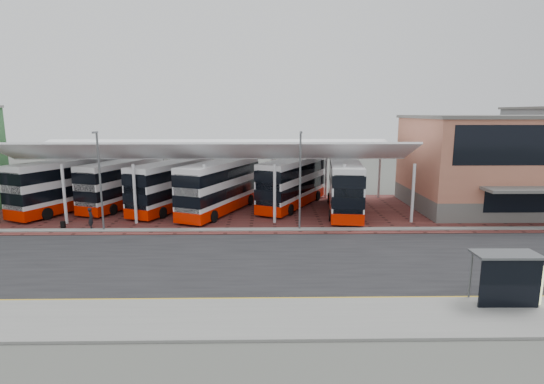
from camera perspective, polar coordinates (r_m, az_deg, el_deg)
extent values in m
plane|color=#4A4C46|center=(28.95, 0.73, -8.54)|extent=(140.00, 140.00, 0.00)
cube|color=black|center=(28.01, 0.79, -9.20)|extent=(120.00, 14.00, 0.02)
cube|color=brown|center=(41.53, 2.97, -2.57)|extent=(72.00, 16.00, 0.06)
cube|color=slate|center=(20.64, 1.49, -16.60)|extent=(120.00, 4.00, 0.14)
cube|color=slate|center=(34.84, 0.43, -5.08)|extent=(120.00, 0.80, 0.14)
cube|color=gold|center=(22.45, 1.27, -14.36)|extent=(120.00, 0.12, 0.01)
cube|color=gold|center=(22.72, 1.24, -14.04)|extent=(120.00, 0.12, 0.01)
cylinder|color=silver|center=(52.75, -27.02, 1.62)|extent=(0.26, 0.26, 4.60)
cylinder|color=silver|center=(40.34, -26.14, -0.33)|extent=(0.26, 0.26, 5.20)
cylinder|color=silver|center=(50.40, -20.88, 1.72)|extent=(0.26, 0.26, 4.60)
cylinder|color=silver|center=(38.17, -17.97, -0.32)|extent=(0.26, 0.26, 5.20)
cylinder|color=silver|center=(48.68, -14.22, 1.80)|extent=(0.26, 0.26, 4.60)
cylinder|color=silver|center=(36.86, -9.01, -0.30)|extent=(0.26, 0.26, 5.20)
cylinder|color=silver|center=(47.67, -7.18, 1.86)|extent=(0.26, 0.26, 4.60)
cylinder|color=silver|center=(36.50, 0.35, -0.27)|extent=(0.26, 0.26, 5.20)
cylinder|color=silver|center=(47.39, 0.05, 1.89)|extent=(0.26, 0.26, 4.60)
cylinder|color=silver|center=(37.12, 9.65, -0.24)|extent=(0.26, 0.26, 5.20)
cylinder|color=silver|center=(47.87, 7.26, 1.89)|extent=(0.26, 0.26, 4.60)
cylinder|color=silver|center=(38.68, 18.42, -0.20)|extent=(0.26, 0.26, 5.20)
cylinder|color=silver|center=(49.08, 14.21, 1.87)|extent=(0.26, 0.26, 4.60)
cube|color=white|center=(38.53, -8.71, 5.44)|extent=(37.00, 4.95, 1.95)
cube|color=white|center=(44.09, -7.73, 5.85)|extent=(37.00, 7.12, 1.43)
cube|color=#5D5B57|center=(48.47, 28.51, -0.90)|extent=(18.00, 12.00, 1.80)
cube|color=#BB7157|center=(47.88, 28.98, 4.39)|extent=(18.00, 12.00, 7.20)
cube|color=black|center=(43.33, 32.42, -0.89)|extent=(10.00, 0.25, 2.20)
cube|color=#5D5B57|center=(47.70, 29.39, 8.80)|extent=(18.40, 12.40, 0.30)
cylinder|color=#56595C|center=(36.54, -22.09, 1.18)|extent=(0.16, 0.16, 8.00)
cube|color=#56595C|center=(35.87, -22.71, 7.41)|extent=(0.15, 0.90, 0.15)
cylinder|color=#56595C|center=(34.20, 3.79, 1.34)|extent=(0.16, 0.16, 8.00)
cube|color=#56595C|center=(33.48, 3.92, 8.03)|extent=(0.15, 0.90, 0.15)
cube|color=white|center=(45.96, -25.55, 1.04)|extent=(7.51, 12.01, 4.68)
cube|color=red|center=(46.28, -25.36, -1.29)|extent=(7.57, 12.07, 0.98)
cube|color=black|center=(46.03, -25.50, 0.44)|extent=(7.57, 12.07, 1.03)
cube|color=black|center=(45.79, -25.68, 2.58)|extent=(7.57, 12.07, 1.03)
cube|color=black|center=(42.43, -31.59, -0.37)|extent=(2.27, 1.13, 3.92)
cylinder|color=black|center=(45.06, -30.15, -2.22)|extent=(0.73, 1.12, 1.09)
cylinder|color=black|center=(42.92, -28.00, -2.61)|extent=(0.73, 1.12, 1.09)
cylinder|color=black|center=(49.80, -23.06, -0.52)|extent=(0.73, 1.12, 1.09)
cylinder|color=black|center=(47.87, -20.83, -0.79)|extent=(0.73, 1.12, 1.09)
cube|color=white|center=(45.67, -19.20, 1.25)|extent=(6.13, 11.53, 4.42)
cube|color=red|center=(45.98, -19.06, -0.96)|extent=(6.18, 11.58, 0.93)
cube|color=black|center=(45.75, -19.16, 0.68)|extent=(6.18, 11.58, 0.98)
cube|color=black|center=(45.51, -19.29, 2.72)|extent=(6.18, 11.58, 0.98)
cube|color=black|center=(41.45, -23.85, -0.12)|extent=(2.22, 0.85, 3.70)
cylinder|color=black|center=(44.09, -23.21, -1.93)|extent=(0.61, 1.07, 1.03)
cylinder|color=black|center=(42.45, -20.59, -2.20)|extent=(0.61, 1.07, 1.03)
cylinder|color=black|center=(49.62, -17.73, -0.24)|extent=(0.61, 1.07, 1.03)
cylinder|color=black|center=(48.17, -15.25, -0.43)|extent=(0.61, 1.07, 1.03)
cube|color=white|center=(42.99, -13.20, 1.04)|extent=(6.73, 11.54, 4.46)
cube|color=red|center=(43.32, -13.10, -1.33)|extent=(6.79, 11.59, 0.93)
cube|color=black|center=(43.07, -13.18, 0.43)|extent=(6.79, 11.59, 0.99)
cube|color=black|center=(42.81, -13.27, 2.61)|extent=(6.79, 11.59, 0.99)
cube|color=black|center=(38.57, -17.94, -0.44)|extent=(2.20, 0.98, 3.73)
cylinder|color=black|center=(41.26, -17.44, -2.36)|extent=(0.66, 1.07, 1.04)
cylinder|color=black|center=(39.71, -14.51, -2.70)|extent=(0.66, 1.07, 1.04)
cylinder|color=black|center=(47.03, -11.89, -0.54)|extent=(0.66, 1.07, 1.04)
cylinder|color=black|center=(45.67, -9.17, -0.77)|extent=(0.66, 1.07, 1.04)
cube|color=white|center=(40.82, -6.93, 0.88)|extent=(7.08, 11.95, 4.63)
cube|color=red|center=(41.18, -6.88, -1.71)|extent=(7.14, 12.01, 0.97)
cube|color=black|center=(40.91, -6.92, 0.21)|extent=(7.14, 12.01, 1.02)
cube|color=black|center=(40.63, -6.97, 2.60)|extent=(7.14, 12.01, 1.02)
cube|color=black|center=(35.91, -11.44, -0.78)|extent=(2.27, 1.04, 3.87)
cylinder|color=black|center=(38.74, -11.32, -2.87)|extent=(0.70, 1.11, 1.08)
cylinder|color=black|center=(37.36, -7.85, -3.26)|extent=(0.70, 1.11, 1.08)
cylinder|color=black|center=(45.10, -6.06, -0.82)|extent=(0.70, 1.11, 1.08)
cylinder|color=black|center=(43.92, -2.96, -1.08)|extent=(0.70, 1.11, 1.08)
cube|color=white|center=(43.09, 2.83, 1.42)|extent=(7.64, 11.67, 4.58)
cube|color=red|center=(43.43, 2.81, -1.01)|extent=(7.70, 11.73, 0.96)
cube|color=black|center=(43.17, 2.83, 0.80)|extent=(7.70, 11.73, 1.01)
cube|color=black|center=(42.91, 2.85, 3.04)|extent=(7.70, 11.73, 1.01)
cube|color=black|center=(37.91, -0.59, 0.00)|extent=(2.19, 1.17, 3.84)
cylinder|color=black|center=(40.68, -0.98, -2.02)|extent=(0.74, 1.09, 1.07)
cylinder|color=black|center=(39.58, 2.47, -2.39)|extent=(0.74, 1.09, 1.07)
cylinder|color=black|center=(47.36, 3.09, -0.23)|extent=(0.74, 1.09, 1.07)
cylinder|color=black|center=(46.42, 6.13, -0.50)|extent=(0.74, 1.09, 1.07)
cube|color=white|center=(41.14, 9.73, 0.89)|extent=(4.22, 12.14, 4.65)
cube|color=red|center=(41.50, 9.65, -1.68)|extent=(4.27, 12.19, 0.97)
cube|color=black|center=(41.23, 9.71, 0.23)|extent=(4.27, 12.19, 1.03)
cube|color=black|center=(40.95, 9.79, 2.61)|extent=(4.27, 12.19, 1.03)
cube|color=black|center=(35.38, 10.24, -0.88)|extent=(2.43, 0.42, 3.89)
cylinder|color=black|center=(37.77, 7.90, -3.11)|extent=(0.44, 1.11, 1.08)
cylinder|color=black|center=(37.94, 11.99, -3.18)|extent=(0.44, 1.11, 1.08)
cylinder|color=black|center=(45.20, 7.68, -0.82)|extent=(0.44, 1.11, 1.08)
cylinder|color=black|center=(45.34, 11.10, -0.89)|extent=(0.44, 1.11, 1.08)
imported|color=black|center=(37.93, -23.16, -3.27)|extent=(0.62, 0.76, 1.79)
cube|color=black|center=(39.32, -26.28, -3.96)|extent=(0.34, 0.24, 0.58)
cube|color=black|center=(23.95, 29.39, -10.67)|extent=(2.95, 0.15, 2.46)
cube|color=#56595C|center=(24.03, 28.98, -7.34)|extent=(3.16, 1.51, 0.12)
cylinder|color=#56595C|center=(24.30, 25.15, -10.00)|extent=(0.10, 0.10, 2.46)
cylinder|color=#56595C|center=(25.58, 30.80, -9.49)|extent=(0.10, 0.10, 2.46)
cube|color=#C6CE88|center=(25.26, 31.85, -10.19)|extent=(0.16, 1.08, 1.97)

